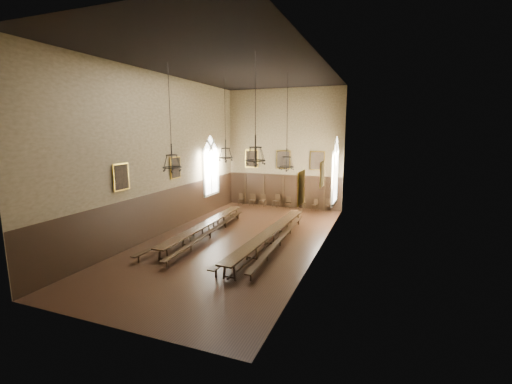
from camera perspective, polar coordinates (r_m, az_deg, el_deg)
The scene contains 34 objects.
floor at distance 18.82m, azimuth -3.35°, elevation -8.05°, with size 9.00×18.00×0.02m, color black.
ceiling at distance 18.16m, azimuth -3.67°, elevation 20.11°, with size 9.00×18.00×0.02m, color black.
wall_back at distance 26.39m, azimuth 4.68°, elevation 7.15°, with size 9.00×0.02×9.00m, color #897654.
wall_front at distance 10.47m, azimuth -24.37°, elevation 1.76°, with size 9.00×0.02×9.00m, color #897654.
wall_left at distance 20.22m, azimuth -15.28°, elevation 5.93°, with size 0.02×18.00×9.00m, color #897654.
wall_right at distance 16.59m, azimuth 10.89°, elevation 5.25°, with size 0.02×18.00×9.00m, color #897654.
wainscot_panelling at distance 18.47m, azimuth -3.39°, elevation -4.34°, with size 9.00×18.00×2.50m, color black, non-canonical shape.
table_left at distance 19.73m, azimuth -8.37°, elevation -6.16°, with size 0.98×9.27×0.72m.
table_right at distance 17.84m, azimuth 2.31°, elevation -7.73°, with size 1.08×10.02×0.78m.
bench_left_outer at distance 19.64m, azimuth -10.35°, elevation -6.58°, with size 0.85×9.31×0.42m.
bench_left_inner at distance 19.19m, azimuth -7.62°, elevation -6.87°, with size 0.88×9.59×0.43m.
bench_right_inner at distance 18.37m, azimuth 1.01°, elevation -7.47°, with size 0.78×10.59×0.48m.
bench_right_outer at distance 17.86m, azimuth 4.07°, elevation -8.11°, with size 0.59×9.66×0.43m.
chair_0 at distance 27.68m, azimuth -2.51°, elevation -1.53°, with size 0.46×0.46×0.88m.
chair_1 at distance 27.21m, azimuth -0.63°, elevation -1.69°, with size 0.43×0.43×0.93m.
chair_2 at distance 26.91m, azimuth 1.06°, elevation -1.80°, with size 0.44×0.44×0.97m.
chair_3 at distance 26.68m, azimuth 3.39°, elevation -1.88°, with size 0.57×0.57×1.03m.
chair_4 at distance 26.40m, azimuth 5.36°, elevation -2.14°, with size 0.39×0.39×0.88m.
chair_5 at distance 26.16m, azimuth 7.69°, elevation -2.23°, with size 0.51×0.51×0.98m.
chair_6 at distance 25.87m, azimuth 9.78°, elevation -2.49°, with size 0.50×0.50×0.90m.
chair_7 at distance 25.77m, azimuth 12.01°, elevation -2.58°, with size 0.48×0.48×0.94m.
chandelier_back_left at distance 21.31m, azimuth -5.08°, elevation 6.53°, with size 0.90×0.90×4.94m.
chandelier_back_right at distance 19.25m, azimuth 5.12°, elevation 5.27°, with size 0.84×0.84×5.27m.
chandelier_front_left at distance 17.12m, azimuth -13.84°, elevation 5.04°, with size 0.92×0.92×5.05m.
chandelier_front_right at distance 14.29m, azimuth -0.10°, elevation 6.47°, with size 0.85×0.85×4.50m.
portrait_back_0 at distance 27.16m, azimuth -0.71°, elevation 5.58°, with size 1.10×0.12×1.40m.
portrait_back_1 at distance 26.31m, azimuth 4.58°, elevation 5.40°, with size 1.10×0.12×1.40m.
portrait_back_2 at distance 25.70m, azimuth 10.17°, elevation 5.16°, with size 1.10×0.12×1.40m.
portrait_left_0 at distance 21.03m, azimuth -13.29°, elevation 3.97°, with size 0.12×1.00×1.30m.
portrait_left_1 at distance 17.52m, azimuth -21.56°, elevation 2.34°, with size 0.12×1.00×1.30m.
portrait_right_0 at distance 17.67m, azimuth 10.96°, elevation 2.93°, with size 0.12×1.00×1.30m.
portrait_right_1 at distance 13.31m, azimuth 7.53°, elevation 0.70°, with size 0.12×1.00×1.30m.
window_right at distance 22.12m, azimuth 13.13°, elevation 3.49°, with size 0.20×2.20×4.60m, color white, non-canonical shape.
window_left at distance 24.91m, azimuth -7.53°, elevation 4.38°, with size 0.20×2.20×4.60m, color white, non-canonical shape.
Camera 1 is at (7.41, -16.28, 5.86)m, focal length 24.00 mm.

